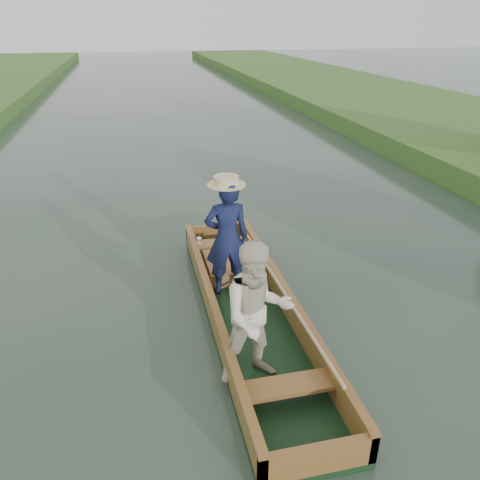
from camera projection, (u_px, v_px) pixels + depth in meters
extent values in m
plane|color=#283D30|center=(250.00, 321.00, 6.36)|extent=(120.00, 120.00, 0.00)
cube|color=black|center=(250.00, 319.00, 6.34)|extent=(1.10, 5.00, 0.08)
cube|color=brown|center=(213.00, 311.00, 6.15)|extent=(0.08, 5.00, 0.32)
cube|color=brown|center=(286.00, 302.00, 6.36)|extent=(0.08, 5.00, 0.32)
cube|color=brown|center=(217.00, 233.00, 8.42)|extent=(1.10, 0.08, 0.32)
cube|color=brown|center=(319.00, 459.00, 4.09)|extent=(1.10, 0.08, 0.32)
cube|color=brown|center=(212.00, 300.00, 6.07)|extent=(0.10, 5.00, 0.04)
cube|color=brown|center=(287.00, 291.00, 6.28)|extent=(0.10, 5.00, 0.04)
cube|color=brown|center=(223.00, 243.00, 7.90)|extent=(0.94, 0.30, 0.05)
cube|color=brown|center=(288.00, 386.00, 4.82)|extent=(0.94, 0.30, 0.05)
imported|color=#131A3E|center=(227.00, 238.00, 6.54)|extent=(0.64, 0.43, 1.73)
cylinder|color=beige|center=(226.00, 182.00, 6.19)|extent=(0.52, 0.52, 0.12)
imported|color=beige|center=(257.00, 314.00, 4.92)|extent=(0.84, 0.67, 1.66)
cube|color=#AC6E37|center=(233.00, 266.00, 7.39)|extent=(0.85, 0.90, 0.22)
sphere|color=tan|center=(250.00, 255.00, 7.27)|extent=(0.18, 0.18, 0.18)
sphere|color=tan|center=(250.00, 248.00, 7.20)|extent=(0.13, 0.13, 0.13)
sphere|color=tan|center=(247.00, 245.00, 7.17)|extent=(0.05, 0.05, 0.05)
sphere|color=tan|center=(253.00, 244.00, 7.19)|extent=(0.05, 0.05, 0.05)
sphere|color=tan|center=(251.00, 250.00, 7.16)|extent=(0.05, 0.05, 0.05)
sphere|color=tan|center=(245.00, 255.00, 7.22)|extent=(0.06, 0.06, 0.06)
sphere|color=tan|center=(255.00, 254.00, 7.26)|extent=(0.06, 0.06, 0.06)
sphere|color=tan|center=(248.00, 261.00, 7.27)|extent=(0.07, 0.07, 0.07)
sphere|color=tan|center=(253.00, 260.00, 7.28)|extent=(0.07, 0.07, 0.07)
cylinder|color=silver|center=(199.00, 243.00, 7.81)|extent=(0.07, 0.07, 0.01)
cylinder|color=silver|center=(199.00, 241.00, 7.79)|extent=(0.01, 0.01, 0.08)
ellipsoid|color=silver|center=(199.00, 238.00, 7.77)|extent=(0.09, 0.09, 0.05)
cylinder|color=tan|center=(280.00, 287.00, 6.30)|extent=(0.04, 4.08, 0.19)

